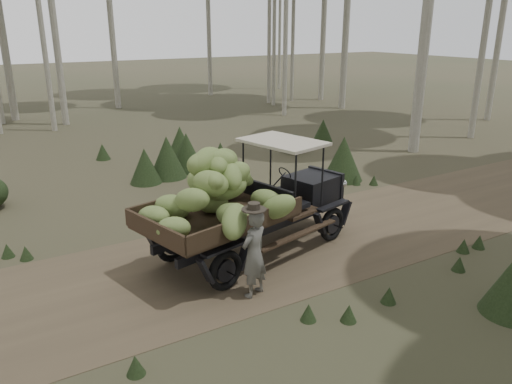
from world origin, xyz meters
TOP-DOWN VIEW (x-y plane):
  - ground at (0.00, 0.00)m, footprint 120.00×120.00m
  - dirt_track at (0.00, 0.00)m, footprint 70.00×4.00m
  - banana_truck at (-0.06, 0.03)m, footprint 5.17×3.07m
  - farmer at (-0.44, -1.39)m, footprint 0.69×0.58m
  - undergrowth at (1.09, -0.67)m, footprint 23.16×20.06m

SIDE VIEW (x-z plane):
  - ground at x=0.00m, z-range 0.00..0.00m
  - dirt_track at x=0.00m, z-range 0.00..0.01m
  - undergrowth at x=1.09m, z-range -0.14..1.21m
  - farmer at x=-0.44m, z-range -0.05..1.69m
  - banana_truck at x=-0.06m, z-range 0.19..2.68m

